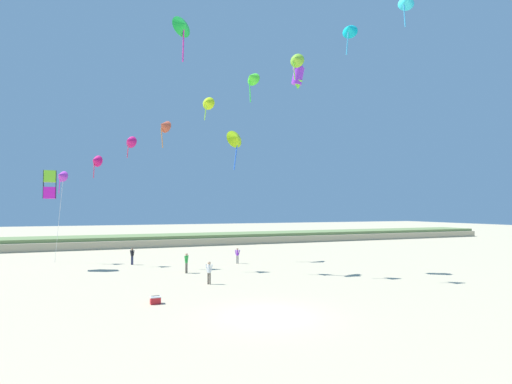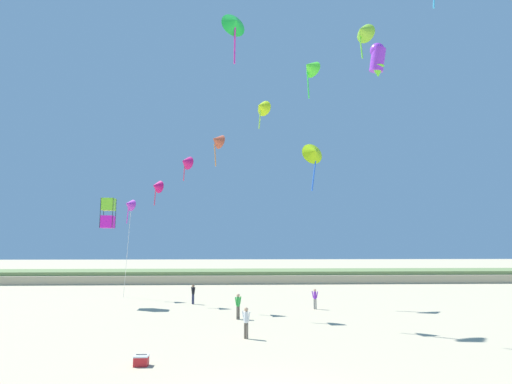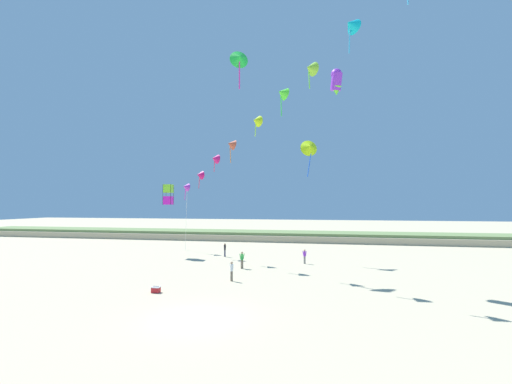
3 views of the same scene
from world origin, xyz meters
The scene contains 12 objects.
ground_plane centered at (0.00, 0.00, 0.00)m, with size 240.00×240.00×0.00m, color #C1B28E.
dune_ridge centered at (0.00, 41.48, 0.74)m, with size 120.00×8.16×1.50m.
person_near_left centered at (-0.96, 14.64, 0.96)m, with size 0.47×0.46×1.65m.
person_near_right centered at (4.89, 18.54, 0.88)m, with size 0.49×0.35×1.52m.
person_mid_center centered at (-0.51, 9.18, 0.93)m, with size 0.48×0.42×1.61m.
person_far_left centered at (-4.70, 21.48, 0.92)m, with size 0.43×0.47×1.59m.
kite_banner_string centered at (3.22, 11.07, 15.52)m, with size 30.07×29.63×22.90m.
large_kite_low_lead centered at (-1.31, 14.89, 20.95)m, with size 2.11×1.70×4.11m.
large_kite_mid_trail centered at (-11.80, 21.00, 7.46)m, with size 1.08×1.08×2.47m.
large_kite_high_solo centered at (8.04, 11.83, 16.88)m, with size 1.40×1.47×2.29m.
large_kite_outer_drift centered at (5.37, 20.49, 12.64)m, with size 2.16×1.66×4.35m.
beach_cooler centered at (-4.84, 4.66, 0.21)m, with size 0.58×0.41×0.46m.
Camera 3 is at (6.89, -17.98, 6.29)m, focal length 24.00 mm.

